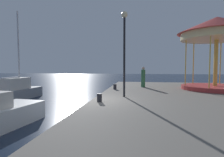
{
  "coord_description": "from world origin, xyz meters",
  "views": [
    {
      "loc": [
        2.42,
        -9.11,
        2.46
      ],
      "look_at": [
        0.3,
        4.98,
        1.59
      ],
      "focal_mm": 29.39,
      "sensor_mm": 36.0,
      "label": 1
    }
  ],
  "objects_px": {
    "sailboat_grey": "(13,92)",
    "lamp_post_mid_promenade": "(124,40)",
    "bollard_center": "(99,98)",
    "carousel": "(217,35)",
    "bollard_south": "(115,87)",
    "person_far_corner": "(143,78)"
  },
  "relations": [
    {
      "from": "lamp_post_mid_promenade",
      "to": "bollard_center",
      "type": "relative_size",
      "value": 11.89
    },
    {
      "from": "sailboat_grey",
      "to": "carousel",
      "type": "relative_size",
      "value": 1.23
    },
    {
      "from": "lamp_post_mid_promenade",
      "to": "bollard_center",
      "type": "distance_m",
      "value": 3.62
    },
    {
      "from": "sailboat_grey",
      "to": "bollard_center",
      "type": "distance_m",
      "value": 8.47
    },
    {
      "from": "carousel",
      "to": "bollard_center",
      "type": "relative_size",
      "value": 13.87
    },
    {
      "from": "carousel",
      "to": "lamp_post_mid_promenade",
      "type": "bearing_deg",
      "value": -146.27
    },
    {
      "from": "sailboat_grey",
      "to": "lamp_post_mid_promenade",
      "type": "relative_size",
      "value": 1.43
    },
    {
      "from": "carousel",
      "to": "bollard_south",
      "type": "distance_m",
      "value": 8.37
    },
    {
      "from": "carousel",
      "to": "sailboat_grey",
      "type": "bearing_deg",
      "value": -171.92
    },
    {
      "from": "lamp_post_mid_promenade",
      "to": "bollard_south",
      "type": "xyz_separation_m",
      "value": [
        -0.98,
        3.38,
        -3.01
      ]
    },
    {
      "from": "carousel",
      "to": "bollard_center",
      "type": "height_order",
      "value": "carousel"
    },
    {
      "from": "carousel",
      "to": "bollard_center",
      "type": "distance_m",
      "value": 10.32
    },
    {
      "from": "lamp_post_mid_promenade",
      "to": "person_far_corner",
      "type": "relative_size",
      "value": 2.79
    },
    {
      "from": "bollard_south",
      "to": "person_far_corner",
      "type": "bearing_deg",
      "value": 41.57
    },
    {
      "from": "carousel",
      "to": "person_far_corner",
      "type": "relative_size",
      "value": 3.25
    },
    {
      "from": "bollard_south",
      "to": "person_far_corner",
      "type": "xyz_separation_m",
      "value": [
        2.14,
        1.9,
        0.6
      ]
    },
    {
      "from": "carousel",
      "to": "person_far_corner",
      "type": "height_order",
      "value": "carousel"
    },
    {
      "from": "sailboat_grey",
      "to": "carousel",
      "type": "xyz_separation_m",
      "value": [
        15.01,
        2.13,
        4.16
      ]
    },
    {
      "from": "bollard_south",
      "to": "bollard_center",
      "type": "bearing_deg",
      "value": -90.84
    },
    {
      "from": "carousel",
      "to": "bollard_center",
      "type": "xyz_separation_m",
      "value": [
        -7.48,
        -6.0,
        -3.8
      ]
    },
    {
      "from": "bollard_south",
      "to": "carousel",
      "type": "bearing_deg",
      "value": 7.05
    },
    {
      "from": "carousel",
      "to": "bollard_south",
      "type": "height_order",
      "value": "carousel"
    }
  ]
}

